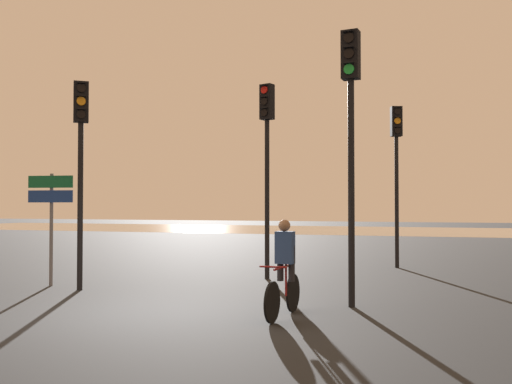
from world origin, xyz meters
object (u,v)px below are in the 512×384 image
(traffic_light_near_left, at_px, (81,145))
(traffic_light_near_right, at_px, (351,116))
(traffic_light_center, at_px, (267,145))
(direction_sign_post, at_px, (51,208))
(traffic_light_far_right, at_px, (396,156))
(cyclist, at_px, (284,267))

(traffic_light_near_left, bearing_deg, traffic_light_near_right, 140.89)
(traffic_light_center, bearing_deg, traffic_light_near_right, 143.86)
(traffic_light_center, relative_size, direction_sign_post, 1.91)
(traffic_light_far_right, bearing_deg, traffic_light_near_right, 67.28)
(direction_sign_post, bearing_deg, cyclist, 154.32)
(traffic_light_center, relative_size, traffic_light_near_right, 0.97)
(traffic_light_near_left, xyz_separation_m, cyclist, (5.08, -1.48, -2.37))
(traffic_light_center, bearing_deg, traffic_light_near_left, 58.87)
(traffic_light_near_left, bearing_deg, cyclist, 126.74)
(traffic_light_center, height_order, traffic_light_near_right, traffic_light_near_right)
(traffic_light_near_left, height_order, cyclist, traffic_light_near_left)
(traffic_light_near_left, bearing_deg, direction_sign_post, -54.68)
(cyclist, bearing_deg, traffic_light_center, -65.92)
(traffic_light_center, xyz_separation_m, direction_sign_post, (-4.37, -2.82, -1.62))
(traffic_light_near_left, bearing_deg, traffic_light_far_right, -169.24)
(traffic_light_near_right, xyz_separation_m, cyclist, (-0.93, -1.26, -2.68))
(traffic_light_far_right, relative_size, traffic_light_near_right, 0.95)
(traffic_light_near_right, bearing_deg, traffic_light_center, -46.03)
(traffic_light_near_left, xyz_separation_m, traffic_light_near_right, (6.00, -0.22, 0.31))
(traffic_light_near_right, bearing_deg, traffic_light_near_left, 3.48)
(traffic_light_center, distance_m, direction_sign_post, 5.45)
(traffic_light_center, bearing_deg, cyclist, 126.13)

